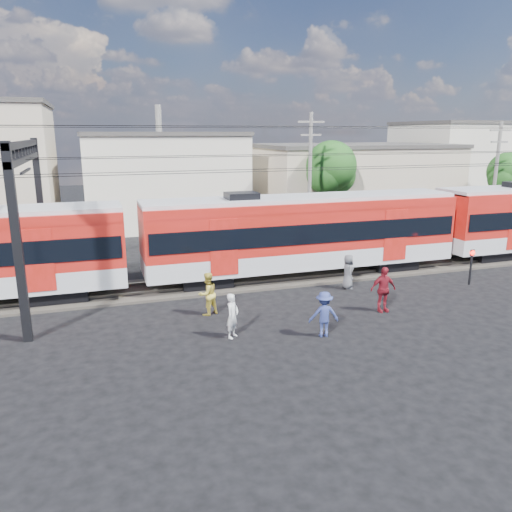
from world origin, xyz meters
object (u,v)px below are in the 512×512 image
object	(u,v)px
pedestrian_c	(324,314)
crossing_signal	(472,260)
commuter_train	(306,231)
pedestrian_a	(232,316)

from	to	relation	value
pedestrian_c	crossing_signal	xyz separation A→B (m)	(9.58, 3.59, 0.37)
commuter_train	crossing_signal	distance (m)	8.13
commuter_train	pedestrian_a	size ratio (longest dim) A/B	30.34
commuter_train	pedestrian_a	world-z (taller)	commuter_train
crossing_signal	commuter_train	bearing A→B (deg)	151.63
pedestrian_c	crossing_signal	world-z (taller)	crossing_signal
pedestrian_c	pedestrian_a	bearing A→B (deg)	-5.80
commuter_train	crossing_signal	xyz separation A→B (m)	(7.08, -3.82, -1.18)
crossing_signal	pedestrian_a	bearing A→B (deg)	-168.28
crossing_signal	pedestrian_c	bearing A→B (deg)	-159.47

